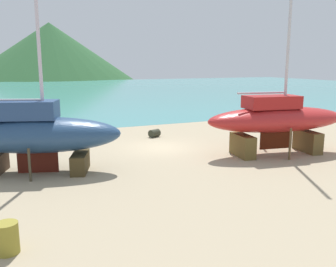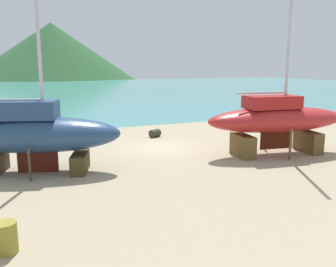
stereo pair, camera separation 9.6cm
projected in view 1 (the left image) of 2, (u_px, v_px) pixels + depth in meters
The scene contains 8 objects.
ground_plane at pixel (194, 166), 18.83m from camera, with size 50.28×50.28×0.00m, color tan.
sea_water at pixel (57, 91), 68.75m from camera, with size 168.20×85.92×0.01m, color teal.
headland_hill at pixel (52, 78), 131.83m from camera, with size 114.47×114.47×38.96m, color #29562D.
sailboat_large_starboard at pixel (277, 119), 20.92m from camera, with size 8.82×3.85×12.79m.
sailboat_mid_port at pixel (35, 134), 17.31m from camera, with size 8.42×4.91×12.15m.
barrel_tipped_left at pixel (63, 141), 22.91m from camera, with size 0.54×0.54×0.82m, color #572C10.
barrel_rust_mid at pixel (7, 238), 10.08m from camera, with size 0.63×0.63×0.89m, color olive.
barrel_by_slipway at pixel (154, 133), 26.12m from camera, with size 0.55×0.55×0.76m, color #2F3224.
Camera 1 is at (-8.54, -20.62, 5.22)m, focal length 38.83 mm.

